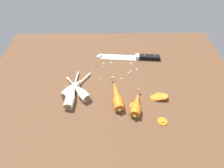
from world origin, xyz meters
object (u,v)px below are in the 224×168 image
(carrot_slice_stray_far, at_px, (159,95))
(carrot_slice_stray_mid, at_px, (134,106))
(whole_carrot_second, at_px, (137,104))
(carrot_slice_stray_near, at_px, (162,121))
(parsnip_front, at_px, (80,91))
(carrot_slice_stack, at_px, (159,97))
(parsnip_mid_left, at_px, (73,88))
(parsnip_mid_right, at_px, (72,94))
(whole_carrot, at_px, (117,96))
(chefs_knife, at_px, (126,57))

(carrot_slice_stray_far, bearing_deg, carrot_slice_stray_mid, -153.12)
(whole_carrot_second, bearing_deg, carrot_slice_stray_near, -36.82)
(whole_carrot_second, relative_size, parsnip_front, 0.99)
(parsnip_front, distance_m, carrot_slice_stack, 0.35)
(carrot_slice_stray_far, bearing_deg, carrot_slice_stack, -104.38)
(whole_carrot_second, xyz_separation_m, carrot_slice_stray_far, (0.11, 0.07, -0.02))
(parsnip_mid_left, bearing_deg, carrot_slice_stray_near, -24.71)
(parsnip_mid_right, distance_m, carrot_slice_stray_near, 0.40)
(parsnip_mid_right, bearing_deg, whole_carrot, -3.85)
(parsnip_mid_left, height_order, carrot_slice_stray_mid, parsnip_mid_left)
(whole_carrot, bearing_deg, parsnip_front, 169.64)
(parsnip_front, distance_m, carrot_slice_stray_mid, 0.25)
(parsnip_front, xyz_separation_m, parsnip_mid_left, (-0.03, 0.02, -0.00))
(chefs_knife, height_order, carrot_slice_stray_near, chefs_knife)
(chefs_knife, bearing_deg, parsnip_mid_left, -136.86)
(chefs_knife, relative_size, carrot_slice_stray_mid, 8.71)
(whole_carrot_second, distance_m, carrot_slice_stack, 0.12)
(parsnip_mid_right, bearing_deg, carrot_slice_stray_mid, -11.62)
(parsnip_mid_left, xyz_separation_m, parsnip_mid_right, (-0.00, -0.04, -0.00))
(carrot_slice_stack, xyz_separation_m, carrot_slice_stray_mid, (-0.11, -0.04, -0.00))
(carrot_slice_stack, bearing_deg, carrot_slice_stray_mid, -159.25)
(carrot_slice_stray_mid, bearing_deg, carrot_slice_stray_near, -37.33)
(carrot_slice_stray_mid, relative_size, carrot_slice_stray_far, 1.19)
(carrot_slice_stack, relative_size, carrot_slice_stray_far, 2.27)
(whole_carrot, xyz_separation_m, parsnip_mid_left, (-0.20, 0.05, -0.00))
(chefs_knife, bearing_deg, whole_carrot_second, -86.83)
(parsnip_front, distance_m, carrot_slice_stray_near, 0.37)
(carrot_slice_stray_near, bearing_deg, chefs_knife, 105.68)
(parsnip_mid_left, height_order, parsnip_mid_right, same)
(whole_carrot, height_order, whole_carrot_second, same)
(carrot_slice_stack, bearing_deg, whole_carrot, 179.88)
(chefs_knife, height_order, carrot_slice_stray_mid, chefs_knife)
(whole_carrot, height_order, parsnip_front, whole_carrot)
(parsnip_mid_left, distance_m, carrot_slice_stack, 0.38)
(parsnip_front, relative_size, parsnip_mid_right, 0.67)
(carrot_slice_stray_near, bearing_deg, parsnip_mid_left, 155.29)
(parsnip_mid_left, xyz_separation_m, carrot_slice_stray_mid, (0.27, -0.09, -0.02))
(whole_carrot, height_order, carrot_slice_stray_far, whole_carrot)
(parsnip_mid_left, relative_size, parsnip_mid_right, 0.74)
(carrot_slice_stray_near, bearing_deg, whole_carrot_second, 143.18)
(carrot_slice_stray_far, bearing_deg, parsnip_mid_right, -179.60)
(whole_carrot_second, relative_size, carrot_slice_stray_near, 3.92)
(carrot_slice_stray_near, height_order, carrot_slice_stray_far, same)
(chefs_knife, distance_m, parsnip_mid_right, 0.38)
(whole_carrot_second, xyz_separation_m, carrot_slice_stray_mid, (-0.01, 0.01, -0.02))
(whole_carrot_second, height_order, carrot_slice_stray_near, whole_carrot_second)
(whole_carrot_second, bearing_deg, carrot_slice_stack, 25.33)
(parsnip_mid_left, bearing_deg, carrot_slice_stray_mid, -18.92)
(whole_carrot_second, relative_size, parsnip_mid_left, 0.89)
(carrot_slice_stray_mid, bearing_deg, parsnip_mid_left, 161.08)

